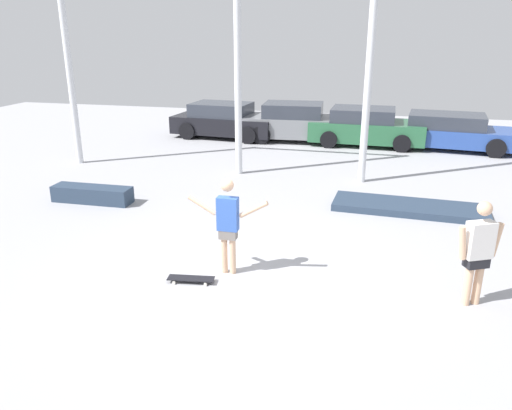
{
  "coord_description": "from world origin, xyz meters",
  "views": [
    {
      "loc": [
        2.08,
        -7.36,
        3.97
      ],
      "look_at": [
        -0.09,
        1.5,
        0.76
      ],
      "focal_mm": 35.0,
      "sensor_mm": 36.0,
      "label": 1
    }
  ],
  "objects_px": {
    "bystander": "(478,249)",
    "skateboard": "(191,279)",
    "grind_box": "(92,194)",
    "parked_car_black": "(224,121)",
    "manual_pad": "(409,207)",
    "parked_car_grey": "(296,122)",
    "skateboarder": "(228,221)",
    "parked_car_blue": "(449,132)",
    "parked_car_green": "(366,127)"
  },
  "relations": [
    {
      "from": "parked_car_blue",
      "to": "parked_car_green",
      "type": "bearing_deg",
      "value": -173.7
    },
    {
      "from": "skateboarder",
      "to": "skateboard",
      "type": "distance_m",
      "value": 1.14
    },
    {
      "from": "manual_pad",
      "to": "parked_car_black",
      "type": "height_order",
      "value": "parked_car_black"
    },
    {
      "from": "parked_car_blue",
      "to": "bystander",
      "type": "bearing_deg",
      "value": -88.68
    },
    {
      "from": "skateboarder",
      "to": "parked_car_blue",
      "type": "bearing_deg",
      "value": 66.54
    },
    {
      "from": "skateboard",
      "to": "manual_pad",
      "type": "distance_m",
      "value": 5.8
    },
    {
      "from": "skateboard",
      "to": "grind_box",
      "type": "xyz_separation_m",
      "value": [
        -3.79,
        3.3,
        0.13
      ]
    },
    {
      "from": "bystander",
      "to": "skateboarder",
      "type": "bearing_deg",
      "value": -28.33
    },
    {
      "from": "parked_car_green",
      "to": "parked_car_blue",
      "type": "height_order",
      "value": "parked_car_green"
    },
    {
      "from": "parked_car_green",
      "to": "manual_pad",
      "type": "bearing_deg",
      "value": -78.53
    },
    {
      "from": "parked_car_grey",
      "to": "bystander",
      "type": "height_order",
      "value": "bystander"
    },
    {
      "from": "parked_car_black",
      "to": "grind_box",
      "type": "bearing_deg",
      "value": -90.9
    },
    {
      "from": "parked_car_black",
      "to": "skateboard",
      "type": "bearing_deg",
      "value": -70.81
    },
    {
      "from": "parked_car_blue",
      "to": "bystander",
      "type": "relative_size",
      "value": 2.84
    },
    {
      "from": "parked_car_grey",
      "to": "bystander",
      "type": "relative_size",
      "value": 2.42
    },
    {
      "from": "manual_pad",
      "to": "parked_car_black",
      "type": "xyz_separation_m",
      "value": [
        -6.66,
        7.07,
        0.56
      ]
    },
    {
      "from": "parked_car_green",
      "to": "parked_car_blue",
      "type": "distance_m",
      "value": 2.88
    },
    {
      "from": "grind_box",
      "to": "bystander",
      "type": "xyz_separation_m",
      "value": [
        8.2,
        -2.93,
        0.71
      ]
    },
    {
      "from": "manual_pad",
      "to": "parked_car_black",
      "type": "relative_size",
      "value": 0.84
    },
    {
      "from": "parked_car_grey",
      "to": "parked_car_black",
      "type": "bearing_deg",
      "value": 177.75
    },
    {
      "from": "grind_box",
      "to": "bystander",
      "type": "distance_m",
      "value": 8.74
    },
    {
      "from": "grind_box",
      "to": "parked_car_blue",
      "type": "height_order",
      "value": "parked_car_blue"
    },
    {
      "from": "bystander",
      "to": "parked_car_grey",
      "type": "bearing_deg",
      "value": -94.41
    },
    {
      "from": "manual_pad",
      "to": "parked_car_green",
      "type": "distance_m",
      "value": 7.13
    },
    {
      "from": "skateboarder",
      "to": "parked_car_black",
      "type": "relative_size",
      "value": 0.41
    },
    {
      "from": "grind_box",
      "to": "parked_car_blue",
      "type": "relative_size",
      "value": 0.42
    },
    {
      "from": "parked_car_blue",
      "to": "bystander",
      "type": "distance_m",
      "value": 11.18
    },
    {
      "from": "parked_car_black",
      "to": "bystander",
      "type": "distance_m",
      "value": 13.41
    },
    {
      "from": "manual_pad",
      "to": "skateboarder",
      "type": "bearing_deg",
      "value": -128.34
    },
    {
      "from": "skateboard",
      "to": "parked_car_grey",
      "type": "xyz_separation_m",
      "value": [
        -0.18,
        11.61,
        0.62
      ]
    },
    {
      "from": "skateboarder",
      "to": "parked_car_blue",
      "type": "xyz_separation_m",
      "value": [
        4.77,
        11.02,
        -0.36
      ]
    },
    {
      "from": "bystander",
      "to": "skateboard",
      "type": "bearing_deg",
      "value": -21.82
    },
    {
      "from": "grind_box",
      "to": "parked_car_black",
      "type": "height_order",
      "value": "parked_car_black"
    },
    {
      "from": "skateboard",
      "to": "grind_box",
      "type": "bearing_deg",
      "value": 131.37
    },
    {
      "from": "grind_box",
      "to": "parked_car_green",
      "type": "xyz_separation_m",
      "value": [
        6.2,
        8.18,
        0.45
      ]
    },
    {
      "from": "bystander",
      "to": "parked_car_black",
      "type": "bearing_deg",
      "value": -83.14
    },
    {
      "from": "bystander",
      "to": "grind_box",
      "type": "bearing_deg",
      "value": -46.26
    },
    {
      "from": "parked_car_blue",
      "to": "parked_car_grey",
      "type": "bearing_deg",
      "value": -175.32
    },
    {
      "from": "parked_car_grey",
      "to": "bystander",
      "type": "distance_m",
      "value": 12.15
    },
    {
      "from": "grind_box",
      "to": "manual_pad",
      "type": "distance_m",
      "value": 7.56
    },
    {
      "from": "skateboarder",
      "to": "skateboard",
      "type": "relative_size",
      "value": 2.12
    },
    {
      "from": "parked_car_grey",
      "to": "skateboard",
      "type": "bearing_deg",
      "value": -92.64
    },
    {
      "from": "skateboarder",
      "to": "parked_car_grey",
      "type": "bearing_deg",
      "value": 93.49
    },
    {
      "from": "parked_car_black",
      "to": "manual_pad",
      "type": "bearing_deg",
      "value": -41.99
    },
    {
      "from": "skateboarder",
      "to": "bystander",
      "type": "relative_size",
      "value": 1.02
    },
    {
      "from": "manual_pad",
      "to": "bystander",
      "type": "xyz_separation_m",
      "value": [
        0.73,
        -4.12,
        0.83
      ]
    },
    {
      "from": "skateboarder",
      "to": "grind_box",
      "type": "distance_m",
      "value": 5.2
    },
    {
      "from": "grind_box",
      "to": "manual_pad",
      "type": "relative_size",
      "value": 0.57
    },
    {
      "from": "manual_pad",
      "to": "parked_car_blue",
      "type": "xyz_separation_m",
      "value": [
        1.61,
        7.02,
        0.52
      ]
    },
    {
      "from": "skateboard",
      "to": "parked_car_black",
      "type": "bearing_deg",
      "value": 96.86
    }
  ]
}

